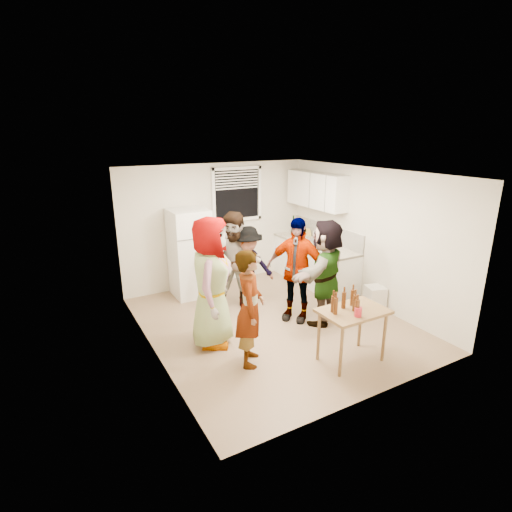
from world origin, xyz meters
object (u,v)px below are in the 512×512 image
kettle (316,244)px  wine_bottle (293,233)px  refrigerator (190,253)px  beer_bottle_counter (330,251)px  guest_orange (323,320)px  guest_black (295,318)px  guest_back_left (238,309)px  guest_back_right (248,306)px  guest_stripe (250,361)px  trash_bin (375,297)px  blue_cup (332,252)px  beer_bottle_table (356,316)px  red_cup (358,316)px  serving_table (349,360)px  guest_grey (213,342)px

kettle → wine_bottle: wine_bottle is taller
refrigerator → beer_bottle_counter: bearing=-29.5°
guest_orange → beer_bottle_counter: bearing=-162.8°
guest_black → guest_back_left: bearing=-175.1°
guest_back_right → guest_stripe: bearing=-110.6°
guest_stripe → guest_back_right: size_ratio=1.08×
wine_bottle → trash_bin: size_ratio=0.67×
refrigerator → wine_bottle: refrigerator is taller
blue_cup → beer_bottle_table: 2.48m
kettle → red_cup: size_ratio=1.99×
red_cup → guest_stripe: (-1.16, 0.83, -0.78)m
guest_orange → trash_bin: bearing=142.7°
wine_bottle → serving_table: size_ratio=0.33×
refrigerator → guest_stripe: 2.85m
trash_bin → beer_bottle_table: size_ratio=2.17×
serving_table → guest_orange: serving_table is taller
blue_cup → guest_orange: size_ratio=0.07×
trash_bin → guest_back_left: bearing=150.0°
blue_cup → guest_black: size_ratio=0.07×
blue_cup → guest_back_left: blue_cup is taller
blue_cup → guest_stripe: size_ratio=0.08×
serving_table → guest_grey: bearing=136.6°
guest_back_left → guest_orange: bearing=-12.6°
beer_bottle_table → guest_grey: (-1.40, 1.55, -0.78)m
beer_bottle_counter → guest_back_right: size_ratio=0.15×
trash_bin → guest_black: 1.52m
guest_grey → wine_bottle: bearing=-21.4°
trash_bin → beer_bottle_counter: bearing=103.9°
guest_black → guest_orange: bearing=14.6°
guest_stripe → guest_back_right: 1.85m
guest_black → guest_stripe: bearing=-94.8°
trash_bin → guest_orange: trash_bin is taller
trash_bin → guest_grey: bearing=173.1°
wine_bottle → guest_stripe: (-2.66, -2.86, -0.90)m
serving_table → guest_orange: bearing=68.9°
kettle → beer_bottle_table: (-1.40, -2.68, -0.12)m
guest_orange → red_cup: bearing=38.1°
beer_bottle_table → guest_orange: beer_bottle_table is taller
serving_table → guest_back_left: 2.36m
trash_bin → serving_table: 1.85m
trash_bin → red_cup: size_ratio=3.53×
red_cup → trash_bin: bearing=37.4°
guest_grey → guest_back_right: size_ratio=1.30×
beer_bottle_counter → trash_bin: size_ratio=0.49×
wine_bottle → guest_black: 2.60m
kettle → beer_bottle_counter: bearing=-78.4°
beer_bottle_table → guest_orange: 1.63m
wine_bottle → kettle: bearing=-95.8°
serving_table → red_cup: size_ratio=7.11×
kettle → guest_back_right: size_ratio=0.17×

